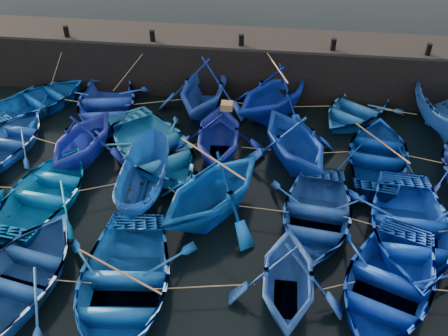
# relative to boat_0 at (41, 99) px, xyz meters

# --- Properties ---
(ground) EXTENTS (120.00, 120.00, 0.00)m
(ground) POSITION_rel_boat_0_xyz_m (8.88, -7.51, -0.47)
(ground) COLOR black
(ground) RESTS_ON ground
(quay_wall) EXTENTS (26.00, 2.50, 2.50)m
(quay_wall) POSITION_rel_boat_0_xyz_m (8.88, 2.99, 0.78)
(quay_wall) COLOR black
(quay_wall) RESTS_ON ground
(quay_top) EXTENTS (26.00, 2.50, 0.12)m
(quay_top) POSITION_rel_boat_0_xyz_m (8.88, 2.99, 2.09)
(quay_top) COLOR black
(quay_top) RESTS_ON quay_wall
(bollard_0) EXTENTS (0.24, 0.24, 0.50)m
(bollard_0) POSITION_rel_boat_0_xyz_m (0.88, 2.09, 2.40)
(bollard_0) COLOR black
(bollard_0) RESTS_ON quay_top
(bollard_1) EXTENTS (0.24, 0.24, 0.50)m
(bollard_1) POSITION_rel_boat_0_xyz_m (4.88, 2.09, 2.40)
(bollard_1) COLOR black
(bollard_1) RESTS_ON quay_top
(bollard_2) EXTENTS (0.24, 0.24, 0.50)m
(bollard_2) POSITION_rel_boat_0_xyz_m (8.88, 2.09, 2.40)
(bollard_2) COLOR black
(bollard_2) RESTS_ON quay_top
(bollard_3) EXTENTS (0.24, 0.24, 0.50)m
(bollard_3) POSITION_rel_boat_0_xyz_m (12.88, 2.09, 2.40)
(bollard_3) COLOR black
(bollard_3) RESTS_ON quay_top
(bollard_4) EXTENTS (0.24, 0.24, 0.50)m
(bollard_4) POSITION_rel_boat_0_xyz_m (16.88, 2.09, 2.40)
(bollard_4) COLOR black
(bollard_4) RESTS_ON quay_top
(boat_0) EXTENTS (5.34, 5.61, 0.95)m
(boat_0) POSITION_rel_boat_0_xyz_m (0.00, 0.00, 0.00)
(boat_0) COLOR #064391
(boat_0) RESTS_ON ground
(boat_1) EXTENTS (4.91, 6.11, 1.13)m
(boat_1) POSITION_rel_boat_0_xyz_m (3.08, -0.20, 0.09)
(boat_1) COLOR #1A3AC0
(boat_1) RESTS_ON ground
(boat_2) EXTENTS (4.50, 5.08, 2.48)m
(boat_2) POSITION_rel_boat_0_xyz_m (7.38, 0.66, 0.77)
(boat_2) COLOR #1B429C
(boat_2) RESTS_ON ground
(boat_3) EXTENTS (5.93, 6.06, 2.42)m
(boat_3) POSITION_rel_boat_0_xyz_m (10.50, 0.58, 0.74)
(boat_3) COLOR #0C28A7
(boat_3) RESTS_ON ground
(boat_4) EXTENTS (5.25, 5.59, 0.94)m
(boat_4) POSITION_rel_boat_0_xyz_m (14.12, 0.86, -0.00)
(boat_4) COLOR #1C5DA7
(boat_4) RESTS_ON ground
(boat_5) EXTENTS (2.05, 5.18, 1.99)m
(boat_5) POSITION_rel_boat_0_xyz_m (17.57, 0.56, 0.52)
(boat_5) COLOR #2154A2
(boat_5) RESTS_ON ground
(boat_6) EXTENTS (3.46, 4.52, 0.87)m
(boat_6) POSITION_rel_boat_0_xyz_m (0.04, -3.05, -0.04)
(boat_6) COLOR #184895
(boat_6) RESTS_ON ground
(boat_7) EXTENTS (4.21, 4.62, 2.08)m
(boat_7) POSITION_rel_boat_0_xyz_m (3.27, -3.47, 0.57)
(boat_7) COLOR navy
(boat_7) RESTS_ON ground
(boat_8) EXTENTS (6.82, 7.10, 1.20)m
(boat_8) POSITION_rel_boat_0_xyz_m (5.99, -3.28, 0.13)
(boat_8) COLOR #237DCD
(boat_8) RESTS_ON ground
(boat_9) EXTENTS (3.98, 4.53, 2.25)m
(boat_9) POSITION_rel_boat_0_xyz_m (8.50, -2.73, 0.65)
(boat_9) COLOR navy
(boat_9) RESTS_ON ground
(boat_10) EXTENTS (5.37, 5.65, 2.32)m
(boat_10) POSITION_rel_boat_0_xyz_m (11.43, -2.77, 0.69)
(boat_10) COLOR #0D38A7
(boat_10) RESTS_ON ground
(boat_11) EXTENTS (4.25, 5.42, 1.02)m
(boat_11) POSITION_rel_boat_0_xyz_m (14.70, -2.48, 0.04)
(boat_11) COLOR navy
(boat_11) RESTS_ON ground
(boat_14) EXTENTS (4.17, 5.41, 1.04)m
(boat_14) POSITION_rel_boat_0_xyz_m (2.82, -6.12, 0.05)
(boat_14) COLOR #0770C8
(boat_14) RESTS_ON ground
(boat_15) EXTENTS (1.67, 4.28, 1.65)m
(boat_15) POSITION_rel_boat_0_xyz_m (6.13, -5.44, 0.35)
(boat_15) COLOR navy
(boat_15) RESTS_ON ground
(boat_16) EXTENTS (5.99, 6.16, 2.47)m
(boat_16) POSITION_rel_boat_0_xyz_m (8.70, -6.13, 0.76)
(boat_16) COLOR #05499F
(boat_16) RESTS_ON ground
(boat_17) EXTENTS (4.12, 5.36, 1.03)m
(boat_17) POSITION_rel_boat_0_xyz_m (12.19, -6.23, 0.04)
(boat_17) COLOR navy
(boat_17) RESTS_ON ground
(boat_18) EXTENTS (4.27, 5.75, 1.15)m
(boat_18) POSITION_rel_boat_0_xyz_m (15.17, -6.59, 0.10)
(boat_18) COLOR #0B3CC1
(boat_18) RESTS_ON ground
(boat_21) EXTENTS (4.74, 5.93, 1.10)m
(boat_21) POSITION_rel_boat_0_xyz_m (3.51, -9.91, 0.08)
(boat_21) COLOR navy
(boat_21) RESTS_ON ground
(boat_22) EXTENTS (4.58, 6.04, 1.18)m
(boat_22) POSITION_rel_boat_0_xyz_m (6.60, -9.89, 0.12)
(boat_22) COLOR #0E509C
(boat_22) RESTS_ON ground
(boat_23) EXTENTS (3.34, 3.87, 2.03)m
(boat_23) POSITION_rel_boat_0_xyz_m (11.28, -9.36, 0.54)
(boat_23) COLOR #214FA1
(boat_23) RESTS_ON ground
(boat_24) EXTENTS (5.48, 6.32, 1.10)m
(boat_24) POSITION_rel_boat_0_xyz_m (14.14, -8.94, 0.08)
(boat_24) COLOR #0B34B1
(boat_24) RESTS_ON ground
(wooden_crate) EXTENTS (0.43, 0.40, 0.27)m
(wooden_crate) POSITION_rel_boat_0_xyz_m (8.80, -2.73, 1.91)
(wooden_crate) COLOR brown
(wooden_crate) RESTS_ON boat_9
(mooring_ropes) EXTENTS (17.63, 12.00, 2.10)m
(mooring_ropes) POSITION_rel_boat_0_xyz_m (8.96, -2.61, 0.40)
(mooring_ropes) COLOR tan
(mooring_ropes) RESTS_ON ground
(loose_oars) EXTENTS (10.36, 12.55, 1.51)m
(loose_oars) POSITION_rel_boat_0_xyz_m (10.13, -4.48, 1.33)
(loose_oars) COLOR #99724C
(loose_oars) RESTS_ON ground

